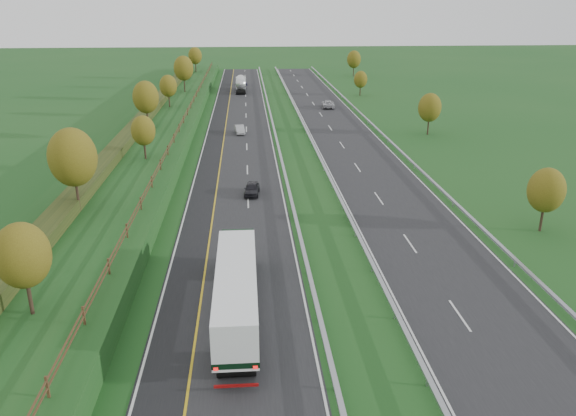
% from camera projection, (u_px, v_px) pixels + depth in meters
% --- Properties ---
extents(ground, '(400.00, 400.00, 0.00)m').
position_uv_depth(ground, '(295.00, 153.00, 78.35)').
color(ground, '#1A4B1B').
rests_on(ground, ground).
extents(near_carriageway, '(10.50, 200.00, 0.04)m').
position_uv_depth(near_carriageway, '(238.00, 145.00, 82.46)').
color(near_carriageway, '#232325').
rests_on(near_carriageway, ground).
extents(far_carriageway, '(10.50, 200.00, 0.04)m').
position_uv_depth(far_carriageway, '(349.00, 143.00, 83.62)').
color(far_carriageway, '#232325').
rests_on(far_carriageway, ground).
extents(hard_shoulder, '(3.00, 200.00, 0.04)m').
position_uv_depth(hard_shoulder, '(213.00, 146.00, 82.19)').
color(hard_shoulder, black).
rests_on(hard_shoulder, ground).
extents(lane_markings, '(26.75, 200.00, 0.01)m').
position_uv_depth(lane_markings, '(282.00, 145.00, 82.79)').
color(lane_markings, silver).
rests_on(lane_markings, near_carriageway).
extents(embankment_left, '(12.00, 200.00, 2.00)m').
position_uv_depth(embankment_left, '(148.00, 140.00, 81.21)').
color(embankment_left, '#1A4B1B').
rests_on(embankment_left, ground).
extents(hedge_left, '(2.20, 180.00, 1.10)m').
position_uv_depth(hedge_left, '(133.00, 130.00, 80.53)').
color(hedge_left, '#233214').
rests_on(hedge_left, embankment_left).
extents(fence_left, '(0.12, 189.06, 1.20)m').
position_uv_depth(fence_left, '(178.00, 129.00, 80.54)').
color(fence_left, '#422B19').
rests_on(fence_left, embankment_left).
extents(median_barrier_near, '(0.32, 200.00, 0.71)m').
position_uv_depth(median_barrier_near, '(277.00, 141.00, 82.65)').
color(median_barrier_near, '#95989E').
rests_on(median_barrier_near, ground).
extents(median_barrier_far, '(0.32, 200.00, 0.71)m').
position_uv_depth(median_barrier_far, '(311.00, 140.00, 83.01)').
color(median_barrier_far, '#95989E').
rests_on(median_barrier_far, ground).
extents(outer_barrier_far, '(0.32, 200.00, 0.71)m').
position_uv_depth(outer_barrier_far, '(388.00, 139.00, 83.82)').
color(outer_barrier_far, '#95989E').
rests_on(outer_barrier_far, ground).
extents(trees_left, '(6.64, 164.30, 7.66)m').
position_uv_depth(trees_left, '(143.00, 107.00, 76.23)').
color(trees_left, '#2D2116').
rests_on(trees_left, embankment_left).
extents(trees_far, '(8.45, 118.60, 7.12)m').
position_uv_depth(trees_far, '(390.00, 86.00, 110.43)').
color(trees_far, '#2D2116').
rests_on(trees_far, ground).
extents(box_lorry, '(2.58, 16.28, 4.06)m').
position_uv_depth(box_lorry, '(237.00, 287.00, 36.64)').
color(box_lorry, black).
rests_on(box_lorry, near_carriageway).
extents(road_tanker, '(2.40, 11.22, 3.46)m').
position_uv_depth(road_tanker, '(241.00, 83.00, 131.77)').
color(road_tanker, silver).
rests_on(road_tanker, near_carriageway).
extents(car_dark_near, '(1.91, 3.95, 1.30)m').
position_uv_depth(car_dark_near, '(252.00, 189.00, 61.13)').
color(car_dark_near, black).
rests_on(car_dark_near, near_carriageway).
extents(car_silver_mid, '(1.83, 4.07, 1.30)m').
position_uv_depth(car_silver_mid, '(240.00, 129.00, 89.61)').
color(car_silver_mid, '#9D9EA2').
rests_on(car_silver_mid, near_carriageway).
extents(car_small_far, '(2.24, 4.80, 1.36)m').
position_uv_depth(car_small_far, '(243.00, 82.00, 141.93)').
color(car_small_far, '#18133E').
rests_on(car_small_far, near_carriageway).
extents(car_oncoming, '(2.86, 5.36, 1.43)m').
position_uv_depth(car_oncoming, '(328.00, 104.00, 111.59)').
color(car_oncoming, '#B5B5BA').
rests_on(car_oncoming, far_carriageway).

